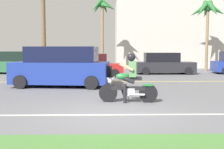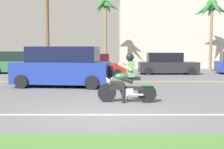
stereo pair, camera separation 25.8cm
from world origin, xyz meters
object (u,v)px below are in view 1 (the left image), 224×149
parked_car_0 (15,63)px  suv_nearby (62,67)px  parked_car_1 (91,66)px  palm_tree_0 (207,13)px  palm_tree_2 (103,11)px  parked_car_2 (164,64)px  motorcyclist (129,82)px

parked_car_0 → suv_nearby: bearing=-58.2°
parked_car_1 → palm_tree_0: 11.73m
suv_nearby → parked_car_1: suv_nearby is taller
parked_car_1 → palm_tree_2: 6.35m
suv_nearby → parked_car_2: bearing=47.4°
motorcyclist → parked_car_0: (-7.84, 12.16, 0.07)m
motorcyclist → suv_nearby: 5.23m
motorcyclist → parked_car_2: motorcyclist is taller
parked_car_2 → palm_tree_0: bearing=35.0°
parked_car_0 → motorcyclist: bearing=-57.2°
parked_car_0 → parked_car_2: size_ratio=0.90×
parked_car_2 → suv_nearby: bearing=-132.6°
parked_car_1 → parked_car_2: 5.78m
palm_tree_2 → parked_car_1: bearing=-99.4°
motorcyclist → palm_tree_2: (-1.04, 14.06, 4.32)m
parked_car_1 → parked_car_2: parked_car_2 is taller
motorcyclist → palm_tree_0: size_ratio=0.34×
suv_nearby → parked_car_0: (-4.87, 7.86, -0.17)m
motorcyclist → palm_tree_0: palm_tree_0 is taller
palm_tree_0 → suv_nearby: bearing=-136.9°
suv_nearby → parked_car_2: suv_nearby is taller
parked_car_0 → parked_car_1: 6.62m
motorcyclist → palm_tree_2: size_ratio=0.33×
parked_car_2 → palm_tree_2: 6.85m
palm_tree_0 → palm_tree_2: palm_tree_2 is taller
parked_car_0 → palm_tree_2: palm_tree_2 is taller
parked_car_1 → palm_tree_2: size_ratio=0.70×
parked_car_2 → palm_tree_2: palm_tree_2 is taller
parked_car_0 → parked_car_2: parked_car_0 is taller
parked_car_0 → palm_tree_2: (6.80, 1.90, 4.25)m
parked_car_2 → palm_tree_2: size_ratio=0.72×
palm_tree_0 → parked_car_2: bearing=-145.0°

